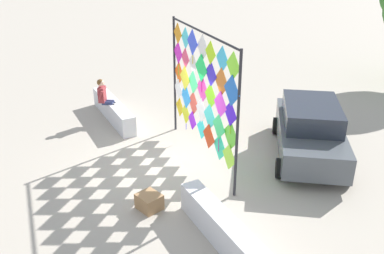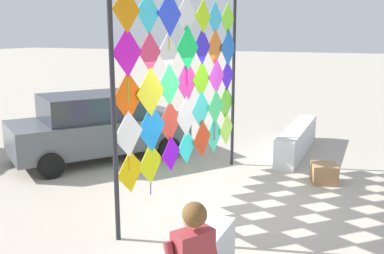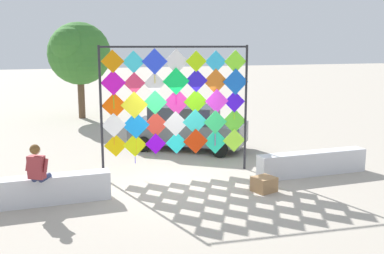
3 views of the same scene
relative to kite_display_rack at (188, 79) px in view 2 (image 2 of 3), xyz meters
name	(u,v)px [view 2 (image 2 of 3)]	position (x,y,z in m)	size (l,w,h in m)	color
ground	(235,203)	(-0.11, -0.96, -2.12)	(120.00, 120.00, 0.00)	#ADA393
plaza_ledge_right	(297,140)	(3.63, -1.37, -1.79)	(3.35, 0.45, 0.67)	silver
kite_display_rack	(188,79)	(0.00, 0.00, 0.00)	(4.24, 0.44, 3.67)	#232328
parked_car	(98,126)	(1.26, 2.85, -1.34)	(4.25, 3.74, 1.55)	#4C5156
cardboard_box_large	(324,173)	(1.61, -2.26, -1.94)	(0.53, 0.48, 0.38)	#9E754C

